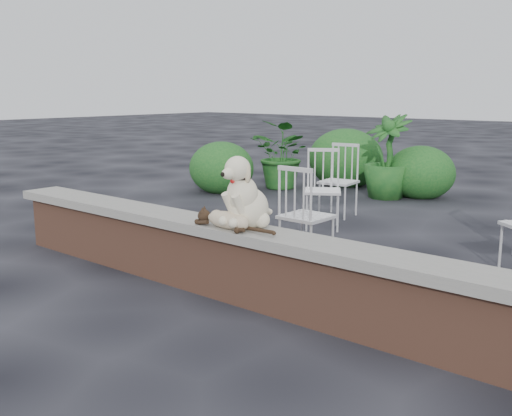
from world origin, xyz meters
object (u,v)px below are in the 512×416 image
Objects in this scene: cat at (228,219)px; chair_a at (323,189)px; chair_b at (338,181)px; potted_plant_a at (284,154)px; chair_c at (307,215)px; dog at (249,191)px; potted_plant_b at (387,157)px.

cat is 2.70m from chair_a.
potted_plant_a reaches higher than chair_b.
chair_c is at bearing -49.92° from potted_plant_a.
potted_plant_a is (-2.14, 2.05, 0.10)m from chair_a.
chair_b is at bearing 111.45° from cat.
dog is 0.45× the size of potted_plant_b.
chair_a is 0.82× the size of potted_plant_a.
chair_a is at bearing 111.47° from cat.
cat is 0.95× the size of chair_c.
chair_c is (0.69, -1.31, 0.00)m from chair_a.
potted_plant_a is (-1.91, 1.34, 0.10)m from chair_b.
cat is at bearing 97.22° from chair_c.
chair_a is 1.00× the size of chair_c.
chair_c is 3.82m from potted_plant_b.
dog reaches higher than chair_c.
chair_b reaches higher than cat.
chair_c is 2.23m from chair_b.
chair_b is 0.74× the size of potted_plant_b.
chair_c is 0.74× the size of potted_plant_b.
dog is 0.27m from cat.
potted_plant_b is (-0.39, 2.34, 0.17)m from chair_a.
cat is at bearing -105.16° from chair_a.
potted_plant_a is at bearing 127.83° from dog.
chair_c is 4.40m from potted_plant_a.
chair_b is 1.64m from potted_plant_b.
chair_a is at bearing -43.80° from potted_plant_a.
dog is 0.61× the size of chair_c.
potted_plant_a is (-2.97, 4.61, -0.08)m from cat.
potted_plant_a is (-2.83, 3.37, 0.10)m from chair_c.
dog is at bearing 102.16° from chair_c.
chair_a is 2.97m from potted_plant_a.
chair_c is (-0.22, 1.10, -0.39)m from dog.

